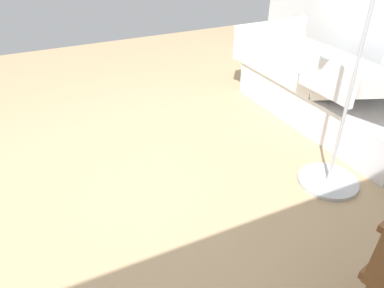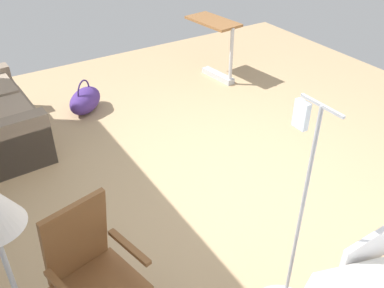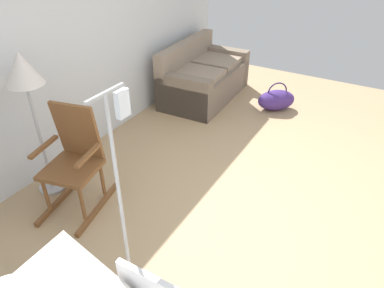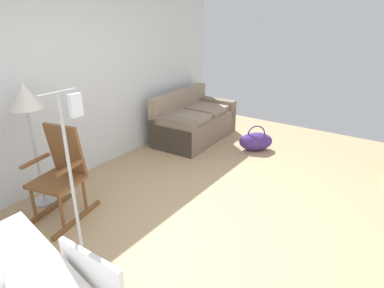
# 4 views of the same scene
# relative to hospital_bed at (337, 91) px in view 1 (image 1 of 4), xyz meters

# --- Properties ---
(ground_plane) EXTENTS (7.43, 7.43, 0.00)m
(ground_plane) POSITION_rel_hospital_bed_xyz_m (2.20, 0.24, -0.30)
(ground_plane) COLOR tan
(hospital_bed) EXTENTS (1.06, 2.11, 0.99)m
(hospital_bed) POSITION_rel_hospital_bed_xyz_m (0.00, 0.00, 0.00)
(hospital_bed) COLOR silver
(hospital_bed) RESTS_ON ground
(iv_pole) EXTENTS (0.44, 0.44, 1.69)m
(iv_pole) POSITION_rel_hospital_bed_xyz_m (0.75, 0.76, -0.05)
(iv_pole) COLOR #B2B5BA
(iv_pole) RESTS_ON ground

